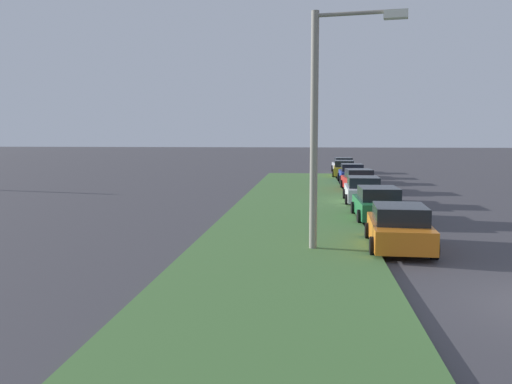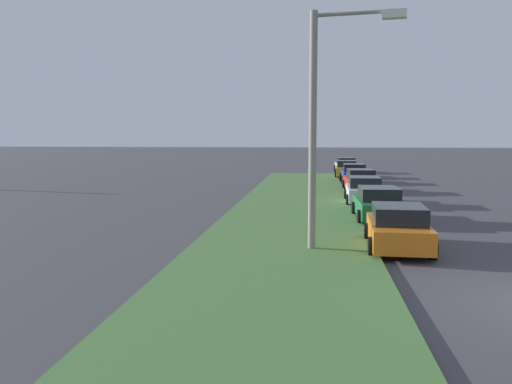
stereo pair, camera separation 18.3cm
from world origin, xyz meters
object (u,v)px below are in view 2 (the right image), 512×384
at_px(streetlight, 324,113).
at_px(parked_car_blue, 354,173).
at_px(parked_car_white, 364,191).
at_px(parked_car_red, 360,181).
at_px(parked_car_green, 378,204).
at_px(parked_car_orange, 398,228).
at_px(parked_car_silver, 346,165).
at_px(parked_car_yellow, 346,169).

bearing_deg(streetlight, parked_car_blue, -6.00).
height_order(parked_car_white, streetlight, streetlight).
bearing_deg(parked_car_red, streetlight, 168.65).
bearing_deg(parked_car_green, streetlight, 158.91).
relative_size(parked_car_orange, parked_car_green, 1.01).
bearing_deg(parked_car_silver, parked_car_orange, 176.53).
xyz_separation_m(parked_car_red, parked_car_yellow, (12.19, 0.21, 0.00)).
bearing_deg(parked_car_white, parked_car_green, -178.37).
bearing_deg(parked_car_blue, parked_car_orange, 179.10).
height_order(parked_car_green, parked_car_silver, same).
xyz_separation_m(parked_car_green, parked_car_yellow, (24.71, 0.00, 0.00)).
xyz_separation_m(parked_car_orange, parked_car_yellow, (30.92, -0.05, 0.00)).
relative_size(parked_car_orange, parked_car_blue, 1.02).
height_order(parked_car_orange, parked_car_silver, same).
height_order(parked_car_blue, streetlight, streetlight).
relative_size(parked_car_white, streetlight, 0.58).
height_order(parked_car_blue, parked_car_yellow, same).
xyz_separation_m(parked_car_blue, streetlight, (-26.10, 2.74, 3.67)).
bearing_deg(parked_car_yellow, parked_car_white, -178.06).
height_order(parked_car_silver, streetlight, streetlight).
bearing_deg(parked_car_green, parked_car_silver, -1.70).
distance_m(parked_car_yellow, streetlight, 31.88).
xyz_separation_m(parked_car_red, parked_car_blue, (6.71, -0.05, 0.00)).
bearing_deg(parked_car_orange, parked_car_white, 2.70).
distance_m(parked_car_green, parked_car_white, 5.94).
xyz_separation_m(parked_car_red, parked_car_silver, (18.46, -0.05, 0.00)).
distance_m(parked_car_white, parked_car_yellow, 18.76).
height_order(parked_car_green, parked_car_red, same).
bearing_deg(parked_car_white, parked_car_blue, -0.77).
bearing_deg(parked_car_blue, streetlight, 173.80).
bearing_deg(parked_car_white, parked_car_silver, -0.07).
xyz_separation_m(parked_car_red, streetlight, (-19.39, 2.70, 3.67)).
distance_m(parked_car_orange, streetlight, 4.45).
height_order(parked_car_blue, parked_car_silver, same).
distance_m(parked_car_blue, parked_car_yellow, 5.48).
height_order(parked_car_red, parked_car_yellow, same).
distance_m(parked_car_green, parked_car_yellow, 24.71).
bearing_deg(parked_car_red, parked_car_yellow, -2.42).
bearing_deg(parked_car_silver, parked_car_red, 176.86).
distance_m(parked_car_orange, parked_car_yellow, 30.92).
bearing_deg(parked_car_yellow, parked_car_blue, -175.04).
bearing_deg(parked_car_yellow, streetlight, 177.73).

